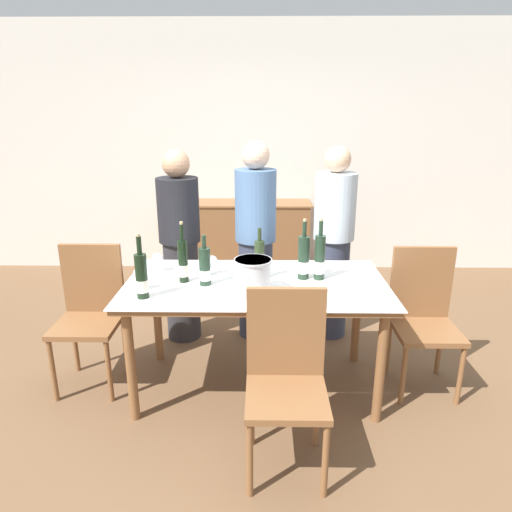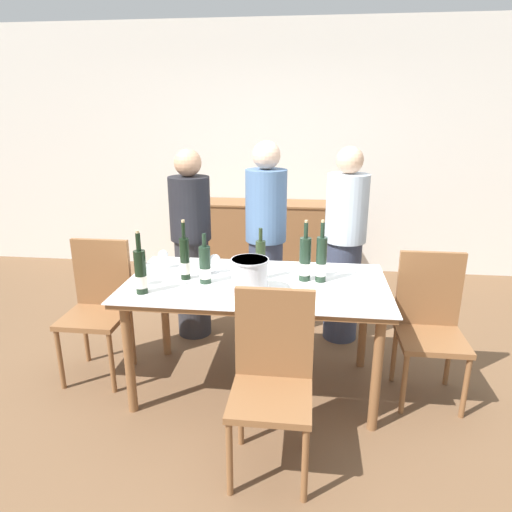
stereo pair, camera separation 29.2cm
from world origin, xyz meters
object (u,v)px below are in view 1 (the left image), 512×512
object	(u,v)px
person_host	(180,248)
person_guest_right	(333,245)
sideboard_cabinet	(240,238)
wine_bottle_1	(320,258)
chair_right_end	(423,311)
wine_glass_0	(158,259)
wine_glass_2	(140,274)
wine_bottle_0	(142,277)
person_guest_left	(256,242)
chair_near_front	(286,370)
dining_table	(256,293)
wine_glass_1	(212,262)
ice_bucket	(253,275)
wine_bottle_3	(183,262)
wine_bottle_4	(304,259)
wine_bottle_5	(259,261)
chair_left_end	(90,307)
wine_bottle_2	(205,268)

from	to	relation	value
person_host	person_guest_right	size ratio (longest dim) A/B	0.98
sideboard_cabinet	wine_bottle_1	xyz separation A→B (m)	(0.64, -2.26, 0.50)
chair_right_end	wine_glass_0	bearing A→B (deg)	176.71
sideboard_cabinet	wine_glass_2	distance (m)	2.56
wine_bottle_0	person_guest_right	world-z (taller)	person_guest_right
sideboard_cabinet	person_guest_left	xyz separation A→B (m)	(0.20, -1.53, 0.39)
wine_bottle_1	person_host	size ratio (longest dim) A/B	0.26
wine_bottle_0	person_host	bearing A→B (deg)	87.22
wine_bottle_1	person_host	bearing A→B (deg)	146.99
wine_glass_0	chair_near_front	bearing A→B (deg)	-45.91
dining_table	wine_glass_1	world-z (taller)	wine_glass_1
sideboard_cabinet	person_host	bearing A→B (deg)	-104.31
wine_bottle_1	wine_glass_0	bearing A→B (deg)	173.24
dining_table	wine_glass_1	bearing A→B (deg)	153.60
ice_bucket	wine_bottle_1	world-z (taller)	wine_bottle_1
wine_bottle_3	wine_bottle_4	xyz separation A→B (m)	(0.79, 0.07, 0.00)
wine_bottle_0	chair_near_front	distance (m)	1.01
wine_bottle_3	wine_bottle_5	xyz separation A→B (m)	(0.49, 0.06, -0.01)
sideboard_cabinet	person_guest_right	distance (m)	1.77
chair_near_front	chair_right_end	bearing A→B (deg)	38.36
wine_bottle_3	wine_bottle_4	world-z (taller)	wine_bottle_4
ice_bucket	chair_near_front	size ratio (longest dim) A/B	0.24
wine_glass_2	wine_glass_0	bearing A→B (deg)	84.22
ice_bucket	person_guest_left	distance (m)	0.99
wine_bottle_0	chair_near_front	world-z (taller)	wine_bottle_0
chair_near_front	person_guest_right	size ratio (longest dim) A/B	0.61
wine_glass_0	chair_right_end	bearing A→B (deg)	-3.29
wine_bottle_1	wine_glass_0	distance (m)	1.11
chair_right_end	person_host	bearing A→B (deg)	159.79
wine_bottle_0	wine_bottle_5	bearing A→B (deg)	25.38
dining_table	ice_bucket	xyz separation A→B (m)	(-0.02, -0.18, 0.19)
ice_bucket	wine_bottle_5	size ratio (longest dim) A/B	0.67
wine_bottle_5	chair_left_end	world-z (taller)	wine_bottle_5
wine_bottle_4	wine_glass_0	xyz separation A→B (m)	(-1.00, 0.12, -0.05)
wine_bottle_0	wine_bottle_5	size ratio (longest dim) A/B	1.14
ice_bucket	wine_bottle_1	xyz separation A→B (m)	(0.43, 0.25, 0.03)
person_host	person_guest_right	world-z (taller)	person_guest_right
ice_bucket	sideboard_cabinet	bearing A→B (deg)	94.65
dining_table	wine_glass_2	size ratio (longest dim) A/B	11.38
wine_bottle_2	wine_glass_2	bearing A→B (deg)	-166.73
wine_bottle_2	wine_glass_1	distance (m)	0.20
chair_near_front	chair_right_end	size ratio (longest dim) A/B	1.00
wine_bottle_1	wine_bottle_4	size ratio (longest dim) A/B	1.02
wine_bottle_3	sideboard_cabinet	bearing A→B (deg)	83.80
wine_bottle_3	person_guest_left	world-z (taller)	person_guest_left
chair_right_end	person_guest_right	world-z (taller)	person_guest_right
ice_bucket	wine_glass_1	distance (m)	0.44
wine_bottle_5	chair_near_front	xyz separation A→B (m)	(0.15, -0.75, -0.36)
wine_bottle_3	chair_right_end	world-z (taller)	wine_bottle_3
sideboard_cabinet	person_guest_left	size ratio (longest dim) A/B	0.99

